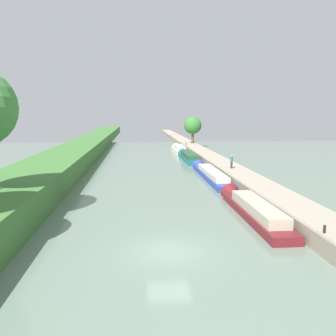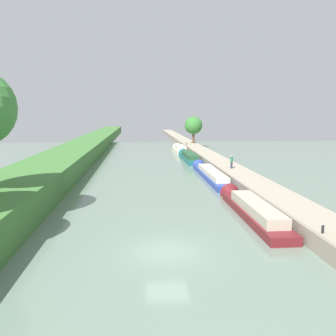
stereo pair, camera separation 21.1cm
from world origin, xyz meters
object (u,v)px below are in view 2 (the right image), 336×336
(narrowboat_maroon, at_px, (251,208))
(person_walking, at_px, (232,161))
(narrowboat_blue, at_px, (210,174))
(mooring_bollard_far, at_px, (187,144))
(narrowboat_teal, at_px, (188,157))
(narrowboat_cream, at_px, (180,149))
(mooring_bollard_near, at_px, (323,229))

(narrowboat_maroon, relative_size, person_walking, 8.15)
(narrowboat_blue, relative_size, mooring_bollard_far, 37.84)
(mooring_bollard_far, bearing_deg, narrowboat_teal, -96.62)
(narrowboat_maroon, height_order, narrowboat_teal, narrowboat_maroon)
(narrowboat_teal, distance_m, narrowboat_cream, 12.79)
(narrowboat_maroon, bearing_deg, mooring_bollard_near, -76.83)
(narrowboat_cream, relative_size, person_walking, 6.41)
(narrowboat_teal, distance_m, mooring_bollard_near, 41.60)
(narrowboat_maroon, xyz_separation_m, person_walking, (2.81, 16.87, 1.41))
(narrowboat_cream, distance_m, mooring_bollard_far, 4.72)
(narrowboat_teal, height_order, mooring_bollard_far, mooring_bollard_far)
(narrowboat_maroon, distance_m, narrowboat_teal, 33.98)
(narrowboat_cream, bearing_deg, mooring_bollard_far, 63.96)
(narrowboat_blue, distance_m, narrowboat_cream, 30.17)
(narrowboat_teal, bearing_deg, mooring_bollard_near, -87.28)
(narrowboat_teal, distance_m, mooring_bollard_far, 17.11)
(person_walking, relative_size, mooring_bollard_near, 3.69)
(mooring_bollard_far, bearing_deg, narrowboat_blue, -92.87)
(narrowboat_blue, bearing_deg, narrowboat_maroon, -90.18)
(narrowboat_teal, xyz_separation_m, person_walking, (3.01, -17.10, 1.40))
(narrowboat_teal, relative_size, mooring_bollard_near, 32.66)
(narrowboat_blue, bearing_deg, narrowboat_cream, 90.62)
(mooring_bollard_far, bearing_deg, mooring_bollard_near, -90.00)
(narrowboat_maroon, height_order, narrowboat_cream, narrowboat_cream)
(narrowboat_maroon, xyz_separation_m, narrowboat_blue, (0.05, 16.60, -0.05))
(narrowboat_blue, bearing_deg, mooring_bollard_far, 87.13)
(narrowboat_teal, height_order, person_walking, person_walking)
(narrowboat_maroon, xyz_separation_m, narrowboat_cream, (-0.27, 46.77, 0.02))
(mooring_bollard_near, distance_m, mooring_bollard_far, 58.52)
(mooring_bollard_near, height_order, mooring_bollard_far, same)
(narrowboat_teal, bearing_deg, person_walking, -80.02)
(narrowboat_blue, distance_m, person_walking, 3.13)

